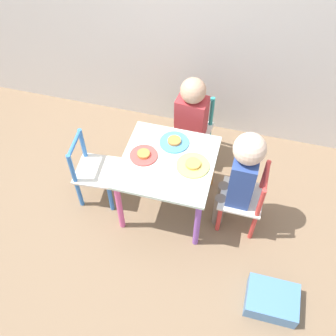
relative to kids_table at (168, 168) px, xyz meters
name	(u,v)px	position (x,y,z in m)	size (l,w,h in m)	color
ground_plane	(168,203)	(0.00, 0.00, -0.38)	(6.00, 6.00, 0.00)	#7F664C
kids_table	(168,168)	(0.00, 0.00, 0.00)	(0.55, 0.55, 0.45)	silver
chair_red	(245,199)	(0.49, -0.01, -0.13)	(0.26, 0.26, 0.50)	silver
chair_teal	(192,130)	(0.05, 0.49, -0.13)	(0.28, 0.28, 0.50)	silver
chair_blue	(93,171)	(-0.49, -0.04, -0.13)	(0.28, 0.28, 0.50)	silver
child_right	(241,174)	(0.43, -0.01, 0.10)	(0.23, 0.20, 0.78)	#7A6B5B
child_back	(191,116)	(0.04, 0.43, 0.05)	(0.21, 0.22, 0.72)	#7A6B5B
plate_right	(193,165)	(0.15, 0.00, 0.08)	(0.20, 0.20, 0.03)	#EADB66
plate_back	(174,142)	(0.00, 0.15, 0.08)	(0.18, 0.18, 0.03)	#4C9EE0
plate_left	(144,155)	(-0.15, 0.00, 0.08)	(0.17, 0.17, 0.03)	#E54C47
storage_bin	(272,300)	(0.74, -0.52, -0.33)	(0.29, 0.22, 0.11)	#4C7FB7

